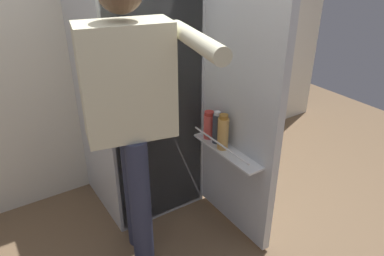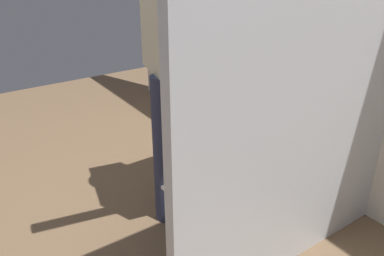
{
  "view_description": "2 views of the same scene",
  "coord_description": "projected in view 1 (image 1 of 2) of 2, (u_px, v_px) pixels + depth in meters",
  "views": [
    {
      "loc": [
        -0.94,
        -1.55,
        1.73
      ],
      "look_at": [
        0.04,
        -0.05,
        0.81
      ],
      "focal_mm": 34.14,
      "sensor_mm": 36.0,
      "label": 1
    },
    {
      "loc": [
        1.22,
        -0.91,
        1.38
      ],
      "look_at": [
        0.02,
        -0.08,
        0.69
      ],
      "focal_mm": 36.21,
      "sensor_mm": 36.0,
      "label": 2
    }
  ],
  "objects": [
    {
      "name": "refrigerator",
      "position": [
        144.0,
        93.0,
        2.43
      ],
      "size": [
        0.71,
        1.3,
        1.66
      ],
      "color": "silver",
      "rests_on": "ground_plane"
    },
    {
      "name": "kitchen_wall",
      "position": [
        109.0,
        13.0,
        2.52
      ],
      "size": [
        4.4,
        0.1,
        2.57
      ],
      "primitive_type": "cube",
      "color": "silver",
      "rests_on": "ground_plane"
    },
    {
      "name": "ground_plane",
      "position": [
        183.0,
        236.0,
        2.4
      ],
      "size": [
        5.94,
        5.94,
        0.0
      ],
      "primitive_type": "plane",
      "color": "brown"
    },
    {
      "name": "person",
      "position": [
        131.0,
        104.0,
        1.85
      ],
      "size": [
        0.56,
        0.82,
        1.65
      ],
      "color": "#2D334C",
      "rests_on": "ground_plane"
    }
  ]
}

